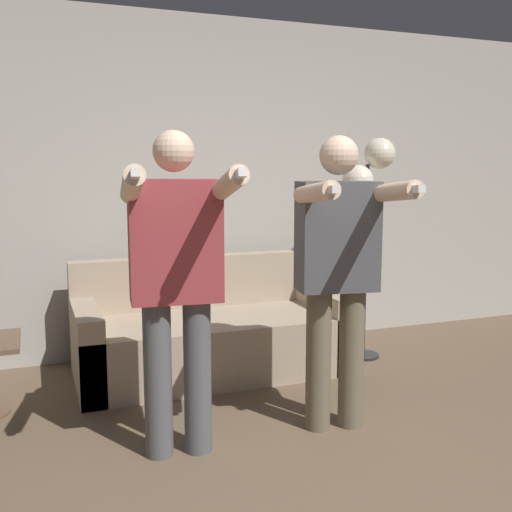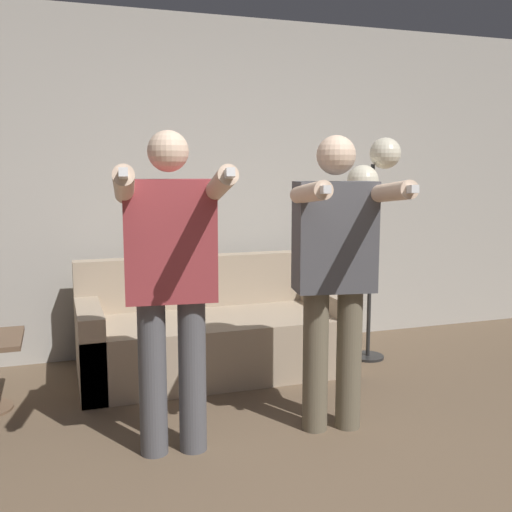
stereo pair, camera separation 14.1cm
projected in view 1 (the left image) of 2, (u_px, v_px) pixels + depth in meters
name	position (u px, v px, depth m)	size (l,w,h in m)	color
wall_back	(204.00, 187.00, 4.71)	(10.00, 0.05, 2.60)	#B7B2A8
couch	(210.00, 336.00, 4.27)	(1.87, 0.85, 0.79)	tan
person_left	(176.00, 272.00, 2.91)	(0.56, 0.71, 1.62)	#56565B
person_right	(338.00, 264.00, 3.22)	(0.57, 0.73, 1.61)	#6B604C
cat	(175.00, 247.00, 4.41)	(0.54, 0.14, 0.18)	tan
floor_lamp	(368.00, 181.00, 4.44)	(0.41, 0.25, 1.67)	black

